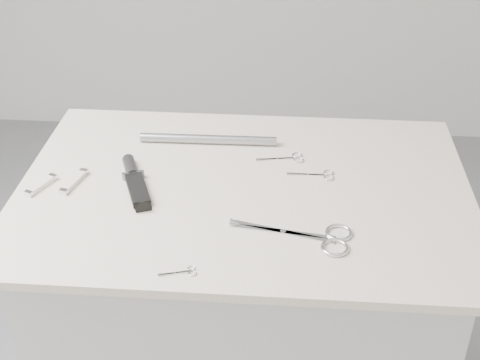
# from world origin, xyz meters

# --- Properties ---
(plinth) EXTENTS (0.90, 0.60, 0.90)m
(plinth) POSITION_xyz_m (0.00, 0.00, 0.45)
(plinth) COLOR silver
(plinth) RESTS_ON ground
(display_board) EXTENTS (1.00, 0.70, 0.02)m
(display_board) POSITION_xyz_m (0.00, 0.00, 0.91)
(display_board) COLOR beige
(display_board) RESTS_ON plinth
(large_shears) EXTENTS (0.24, 0.11, 0.01)m
(large_shears) POSITION_xyz_m (0.16, -0.17, 0.92)
(large_shears) COLOR silver
(large_shears) RESTS_ON display_board
(embroidery_scissors_a) EXTENTS (0.11, 0.05, 0.00)m
(embroidery_scissors_a) POSITION_xyz_m (0.10, 0.13, 0.92)
(embroidery_scissors_a) COLOR silver
(embroidery_scissors_a) RESTS_ON display_board
(embroidery_scissors_b) EXTENTS (0.11, 0.05, 0.00)m
(embroidery_scissors_b) POSITION_xyz_m (0.17, 0.06, 0.92)
(embroidery_scissors_b) COLOR silver
(embroidery_scissors_b) RESTS_ON display_board
(tiny_scissors) EXTENTS (0.07, 0.04, 0.00)m
(tiny_scissors) POSITION_xyz_m (-0.09, -0.30, 0.92)
(tiny_scissors) COLOR silver
(tiny_scissors) RESTS_ON display_board
(sheathed_knife) EXTENTS (0.10, 0.19, 0.03)m
(sheathed_knife) POSITION_xyz_m (-0.25, 0.00, 0.93)
(sheathed_knife) COLOR black
(sheathed_knife) RESTS_ON display_board
(pocket_knife_a) EXTENTS (0.05, 0.09, 0.01)m
(pocket_knife_a) POSITION_xyz_m (-0.45, -0.04, 0.93)
(pocket_knife_a) COLOR silver
(pocket_knife_a) RESTS_ON display_board
(pocket_knife_b) EXTENTS (0.05, 0.10, 0.01)m
(pocket_knife_b) POSITION_xyz_m (-0.38, -0.01, 0.93)
(pocket_knife_b) COLOR silver
(pocket_knife_b) RESTS_ON display_board
(metal_rail) EXTENTS (0.34, 0.03, 0.02)m
(metal_rail) POSITION_xyz_m (-0.10, 0.19, 0.93)
(metal_rail) COLOR gray
(metal_rail) RESTS_ON display_board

